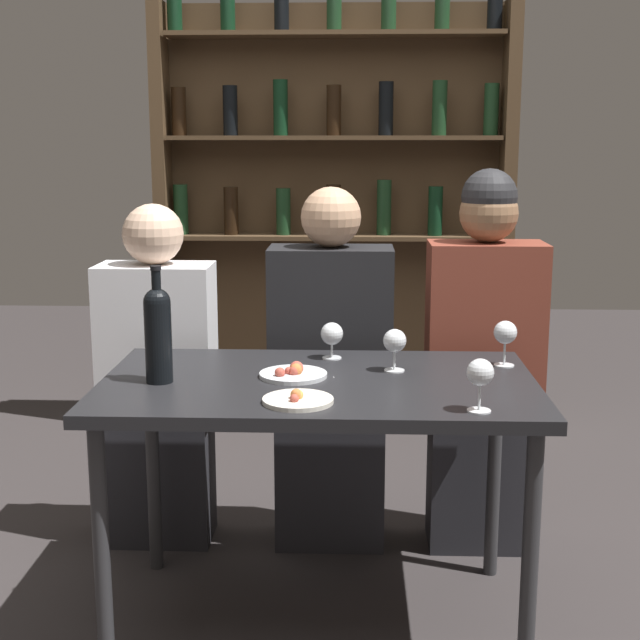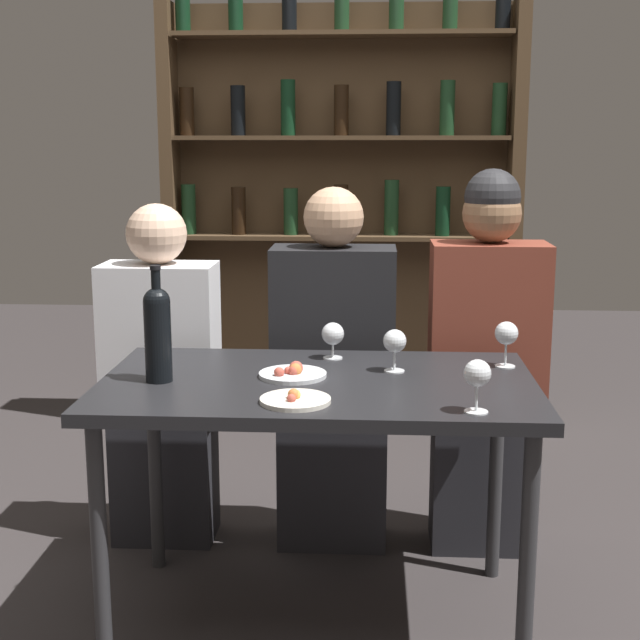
{
  "view_description": "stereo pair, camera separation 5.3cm",
  "coord_description": "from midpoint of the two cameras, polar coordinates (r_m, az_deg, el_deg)",
  "views": [
    {
      "loc": [
        0.1,
        -2.42,
        1.4
      ],
      "look_at": [
        0.0,
        0.11,
        0.88
      ],
      "focal_mm": 50.0,
      "sensor_mm": 36.0,
      "label": 1
    },
    {
      "loc": [
        0.15,
        -2.42,
        1.4
      ],
      "look_at": [
        0.0,
        0.11,
        0.88
      ],
      "focal_mm": 50.0,
      "sensor_mm": 36.0,
      "label": 2
    }
  ],
  "objects": [
    {
      "name": "wine_glass_2",
      "position": [
        2.59,
        5.39,
        -1.44
      ],
      "size": [
        0.07,
        0.07,
        0.13
      ],
      "color": "silver",
      "rests_on": "dining_table"
    },
    {
      "name": "wine_rack_wall",
      "position": [
        4.24,
        1.73,
        7.77
      ],
      "size": [
        1.66,
        0.21,
        2.13
      ],
      "color": "#4C3823",
      "rests_on": "ground_plane"
    },
    {
      "name": "wine_glass_0",
      "position": [
        2.23,
        10.71,
        -3.48
      ],
      "size": [
        0.07,
        0.07,
        0.14
      ],
      "color": "silver",
      "rests_on": "dining_table"
    },
    {
      "name": "wine_bottle",
      "position": [
        2.5,
        -9.76,
        -0.62
      ],
      "size": [
        0.07,
        0.07,
        0.33
      ],
      "color": "black",
      "rests_on": "dining_table"
    },
    {
      "name": "seated_person_right",
      "position": [
        3.08,
        11.06,
        -3.16
      ],
      "size": [
        0.38,
        0.22,
        1.31
      ],
      "color": "#26262B",
      "rests_on": "ground_plane"
    },
    {
      "name": "seated_person_center",
      "position": [
        3.06,
        1.34,
        -3.93
      ],
      "size": [
        0.42,
        0.22,
        1.25
      ],
      "color": "#26262B",
      "rests_on": "ground_plane"
    },
    {
      "name": "wine_glass_3",
      "position": [
        2.74,
        1.38,
        -0.95
      ],
      "size": [
        0.07,
        0.07,
        0.11
      ],
      "color": "silver",
      "rests_on": "dining_table"
    },
    {
      "name": "seated_person_left",
      "position": [
        3.14,
        -9.61,
        -4.13
      ],
      "size": [
        0.39,
        0.22,
        1.19
      ],
      "color": "#26262B",
      "rests_on": "ground_plane"
    },
    {
      "name": "food_plate_1",
      "position": [
        2.3,
        -0.94,
        -5.11
      ],
      "size": [
        0.18,
        0.18,
        0.04
      ],
      "color": "silver",
      "rests_on": "dining_table"
    },
    {
      "name": "wine_glass_1",
      "position": [
        2.69,
        12.39,
        -0.93
      ],
      "size": [
        0.07,
        0.07,
        0.14
      ],
      "color": "silver",
      "rests_on": "dining_table"
    },
    {
      "name": "food_plate_0",
      "position": [
        2.54,
        -1.17,
        -3.43
      ],
      "size": [
        0.19,
        0.19,
        0.04
      ],
      "color": "silver",
      "rests_on": "dining_table"
    },
    {
      "name": "dining_table",
      "position": [
        2.53,
        0.45,
        -5.4
      ],
      "size": [
        1.22,
        0.72,
        0.73
      ],
      "color": "black",
      "rests_on": "ground_plane"
    },
    {
      "name": "ground_plane",
      "position": [
        2.8,
        0.43,
        -18.51
      ],
      "size": [
        10.0,
        10.0,
        0.0
      ],
      "primitive_type": "plane",
      "color": "#332D2D"
    }
  ]
}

